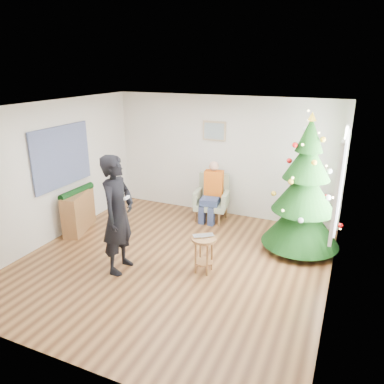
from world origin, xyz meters
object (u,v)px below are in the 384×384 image
at_px(standing_man, 118,215).
at_px(console, 79,211).
at_px(stool, 204,254).
at_px(armchair, 212,203).
at_px(christmas_tree, 304,191).

xyz_separation_m(standing_man, console, (-1.64, 0.96, -0.56)).
distance_m(stool, armchair, 2.21).
xyz_separation_m(christmas_tree, armchair, (-1.96, 0.68, -0.76)).
relative_size(stool, armchair, 0.62).
bearing_deg(standing_man, console, 55.12).
bearing_deg(stool, standing_man, -160.03).
xyz_separation_m(stool, console, (-2.92, 0.50, 0.09)).
bearing_deg(christmas_tree, armchair, 160.82).
bearing_deg(console, armchair, 18.00).
distance_m(christmas_tree, stool, 2.09).
relative_size(standing_man, console, 1.93).
relative_size(christmas_tree, console, 2.48).
bearing_deg(console, christmas_tree, -5.12).
bearing_deg(stool, console, 170.36).
distance_m(christmas_tree, armchair, 2.22).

